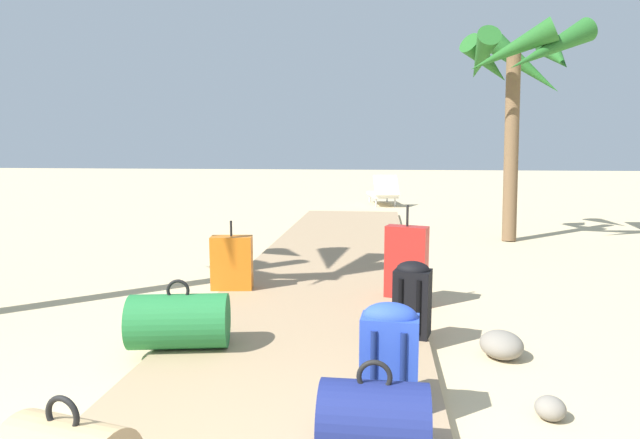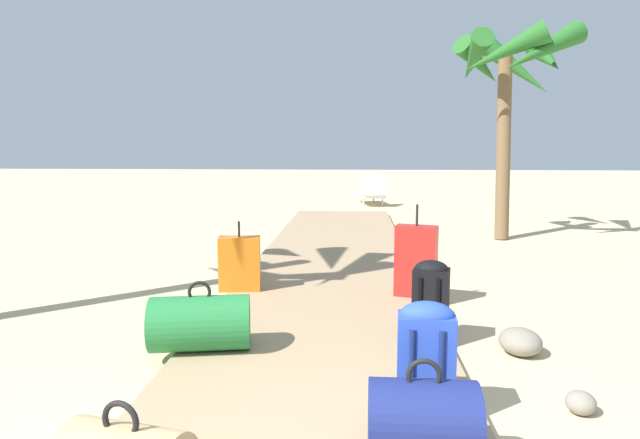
# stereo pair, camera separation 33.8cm
# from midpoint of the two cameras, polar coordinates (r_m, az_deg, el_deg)

# --- Properties ---
(ground_plane) EXTENTS (60.00, 60.00, 0.00)m
(ground_plane) POSITION_cam_midpoint_polar(r_m,az_deg,el_deg) (5.71, 1.78, -7.71)
(ground_plane) COLOR #D1BA8C
(boardwalk) EXTENTS (1.97, 10.90, 0.08)m
(boardwalk) POSITION_cam_midpoint_polar(r_m,az_deg,el_deg) (6.76, 2.54, -4.93)
(boardwalk) COLOR tan
(boardwalk) RESTS_ON ground
(duffel_bag_green) EXTENTS (0.75, 0.51, 0.50)m
(duffel_bag_green) POSITION_cam_midpoint_polar(r_m,az_deg,el_deg) (4.03, -12.25, -10.41)
(duffel_bag_green) COLOR #237538
(duffel_bag_green) RESTS_ON boardwalk
(backpack_blue) EXTENTS (0.33, 0.22, 0.60)m
(backpack_blue) POSITION_cam_midpoint_polar(r_m,az_deg,el_deg) (3.09, 10.53, -13.73)
(backpack_blue) COLOR #2847B7
(backpack_blue) RESTS_ON boardwalk
(suitcase_orange) EXTENTS (0.43, 0.25, 0.70)m
(suitcase_orange) POSITION_cam_midpoint_polar(r_m,az_deg,el_deg) (5.54, -7.54, -4.52)
(suitcase_orange) COLOR orange
(suitcase_orange) RESTS_ON boardwalk
(backpack_black) EXTENTS (0.31, 0.27, 0.58)m
(backpack_black) POSITION_cam_midpoint_polar(r_m,az_deg,el_deg) (4.24, 11.96, -7.99)
(backpack_black) COLOR black
(backpack_black) RESTS_ON boardwalk
(suitcase_red) EXTENTS (0.42, 0.28, 0.89)m
(suitcase_red) POSITION_cam_midpoint_polar(r_m,az_deg,el_deg) (5.27, 10.90, -4.41)
(suitcase_red) COLOR red
(suitcase_red) RESTS_ON boardwalk
(duffel_bag_navy) EXTENTS (0.51, 0.38, 0.48)m
(duffel_bag_navy) POSITION_cam_midpoint_polar(r_m,az_deg,el_deg) (2.67, 9.54, -20.27)
(duffel_bag_navy) COLOR navy
(duffel_bag_navy) RESTS_ON boardwalk
(palm_tree_far_right) EXTENTS (1.96, 2.22, 3.42)m
(palm_tree_far_right) POSITION_cam_midpoint_polar(r_m,az_deg,el_deg) (9.37, 21.23, 14.53)
(palm_tree_far_right) COLOR brown
(palm_tree_far_right) RESTS_ON ground
(lounge_chair) EXTENTS (0.85, 1.61, 0.79)m
(lounge_chair) POSITION_cam_midpoint_polar(r_m,az_deg,el_deg) (14.18, 7.32, 2.83)
(lounge_chair) COLOR white
(lounge_chair) RESTS_ON ground
(rock_right_mid) EXTENTS (0.24, 0.24, 0.13)m
(rock_right_mid) POSITION_cam_midpoint_polar(r_m,az_deg,el_deg) (3.52, 25.75, -17.47)
(rock_right_mid) COLOR gray
(rock_right_mid) RESTS_ON ground
(rock_right_far) EXTENTS (0.40, 0.42, 0.20)m
(rock_right_far) POSITION_cam_midpoint_polar(r_m,az_deg,el_deg) (4.27, 20.76, -12.23)
(rock_right_far) COLOR gray
(rock_right_far) RESTS_ON ground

